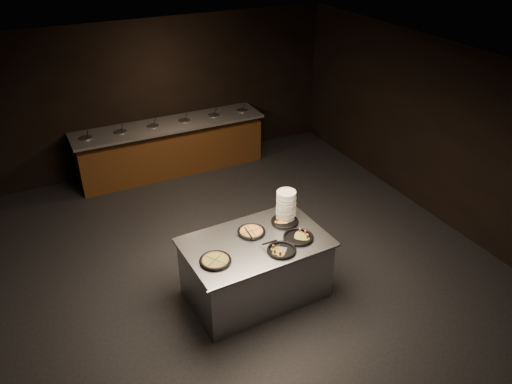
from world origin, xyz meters
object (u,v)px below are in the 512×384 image
pan_cheese_whole (251,231)px  plate_stack (286,205)px  serving_counter (255,269)px  pan_veggie_whole (215,260)px

pan_cheese_whole → plate_stack: bearing=11.3°
serving_counter → pan_cheese_whole: 0.52m
serving_counter → plate_stack: plate_stack is taller
plate_stack → serving_counter: bearing=-153.5°
pan_veggie_whole → pan_cheese_whole: bearing=28.4°
serving_counter → pan_veggie_whole: bearing=-167.9°
plate_stack → pan_cheese_whole: 0.63m
serving_counter → plate_stack: bearing=23.8°
serving_counter → plate_stack: (0.62, 0.31, 0.67)m
serving_counter → pan_cheese_whole: pan_cheese_whole is taller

